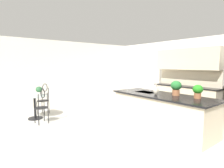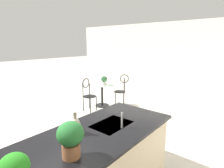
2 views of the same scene
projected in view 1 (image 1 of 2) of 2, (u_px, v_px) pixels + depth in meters
ground_plane at (130, 132)px, 4.62m from camera, size 40.00×40.00×0.00m
wall_back at (203, 74)px, 6.70m from camera, size 9.00×0.12×2.70m
wall_left_window at (62, 73)px, 7.83m from camera, size 0.12×7.80×2.70m
kitchen_island at (161, 111)px, 4.85m from camera, size 2.80×1.06×0.92m
back_counter_run at (185, 97)px, 6.83m from camera, size 2.44×0.64×1.52m
upper_cabinet_run at (186, 59)px, 6.66m from camera, size 2.40×0.36×0.76m
bistro_table at (35, 105)px, 5.73m from camera, size 0.80×0.80×0.74m
chair_near_window at (42, 104)px, 5.23m from camera, size 0.50×0.42×1.04m
chair_by_island at (44, 97)px, 6.35m from camera, size 0.53×0.53×1.04m
sink_faucet at (150, 88)px, 5.33m from camera, size 0.02×0.02×0.22m
potted_plant_on_table at (39, 90)px, 5.73m from camera, size 0.20×0.20×0.28m
potted_plant_counter_near at (176, 87)px, 4.66m from camera, size 0.27×0.27×0.38m
potted_plant_counter_far at (198, 91)px, 4.25m from camera, size 0.23×0.23×0.32m
vase_on_counter at (156, 91)px, 4.72m from camera, size 0.13×0.13×0.29m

